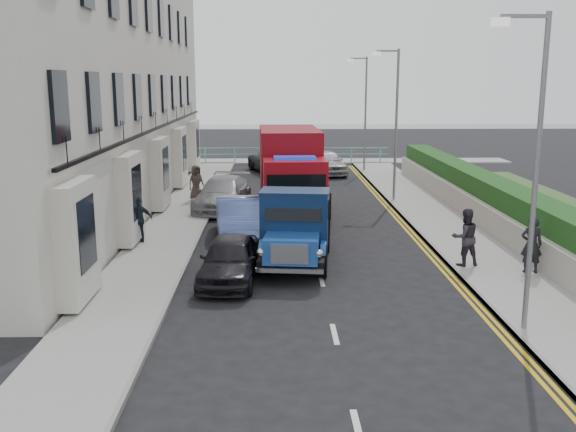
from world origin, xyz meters
The scene contains 22 objects.
ground centered at (0.00, 0.00, 0.00)m, with size 120.00×120.00×0.00m, color black.
pavement_west centered at (-5.20, 9.00, 0.06)m, with size 2.40×38.00×0.12m, color gray.
pavement_east centered at (5.30, 9.00, 0.06)m, with size 2.60×38.00×0.12m, color gray.
promenade centered at (0.00, 29.00, 0.06)m, with size 30.00×2.50×0.12m, color gray.
sea_plane centered at (0.00, 60.00, 0.00)m, with size 120.00×120.00×0.00m, color slate.
terrace_west centered at (-9.47, 13.00, 7.17)m, with size 6.31×30.20×14.25m.
garden_east centered at (7.21, 9.00, 0.90)m, with size 1.45×28.00×1.75m.
seafront_railing centered at (0.00, 28.20, 0.58)m, with size 13.00×0.08×1.11m.
lamp_near centered at (4.18, -2.00, 4.00)m, with size 1.23×0.18×7.00m.
lamp_mid centered at (4.18, 14.00, 4.00)m, with size 1.23×0.18×7.00m.
lamp_far centered at (4.18, 24.00, 4.00)m, with size 1.23×0.18×7.00m.
bedford_lorry centered at (-0.71, 3.25, 1.10)m, with size 2.52×5.23×2.39m.
red_lorry centered at (-0.67, 10.60, 1.94)m, with size 2.58×7.03×3.64m.
parked_car_front centered at (-2.60, 1.94, 0.65)m, with size 1.55×3.84×1.31m, color black.
parked_car_mid centered at (-2.60, 7.00, 0.73)m, with size 1.54×4.43×1.46m, color #5168AE.
parked_car_rear centered at (-3.60, 12.33, 0.71)m, with size 2.00×4.91×1.43m, color #9B9A9F.
seafront_car_left centered at (-1.24, 23.91, 0.75)m, with size 2.49×5.39×1.50m, color black.
seafront_car_right centered at (1.87, 23.05, 0.74)m, with size 1.74×4.32×1.47m, color #A1A2A5.
pedestrian_east_near centered at (6.10, 2.23, 0.95)m, with size 0.61×0.40×1.67m, color black.
pedestrian_east_far centered at (4.40, 3.03, 0.99)m, with size 0.85×0.66×1.74m, color #2D2831.
pedestrian_west_near centered at (-6.00, 6.06, 0.92)m, with size 0.93×0.39×1.59m, color #18222C.
pedestrian_west_far centered at (-4.96, 14.02, 0.94)m, with size 0.80×0.52×1.64m, color #3E312C.
Camera 1 is at (-1.37, -15.56, 5.62)m, focal length 40.00 mm.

